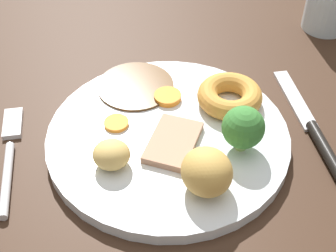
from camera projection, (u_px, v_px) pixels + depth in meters
The scene contains 12 objects.
dining_table at pixel (150, 143), 54.53cm from camera, with size 120.00×84.00×3.60cm, color #382316.
dinner_plate at pixel (168, 138), 51.58cm from camera, with size 25.63×25.63×1.40cm, color white.
gravy_pool at pixel (135, 86), 56.60cm from camera, with size 8.91×8.91×0.30cm, color #563819.
meat_slice_main at pixel (173, 142), 49.53cm from camera, with size 6.91×4.55×0.80cm, color tan.
yorkshire_pudding at pixel (230, 96), 53.74cm from camera, with size 7.24×7.24×2.25cm, color #C68938.
roast_potato_left at pixel (207, 172), 44.27cm from camera, with size 4.73×5.07×4.38cm, color tan.
roast_potato_right at pixel (111, 154), 46.93cm from camera, with size 3.71×3.50×2.80cm, color #D8B260.
carrot_coin_front at pixel (167, 97), 54.87cm from camera, with size 3.08×3.08×0.65cm, color orange.
carrot_coin_back at pixel (116, 122), 51.96cm from camera, with size 2.67×2.67×0.43cm, color orange.
broccoli_floret at pixel (243, 128), 47.65cm from camera, with size 4.31×4.31×4.98cm.
fork at pixel (9, 154), 50.23cm from camera, with size 2.20×15.30×0.90cm.
knife at pixel (314, 131), 52.66cm from camera, with size 2.45×18.55×1.20cm.
Camera 1 is at (-2.47, -38.22, 40.70)cm, focal length 51.89 mm.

